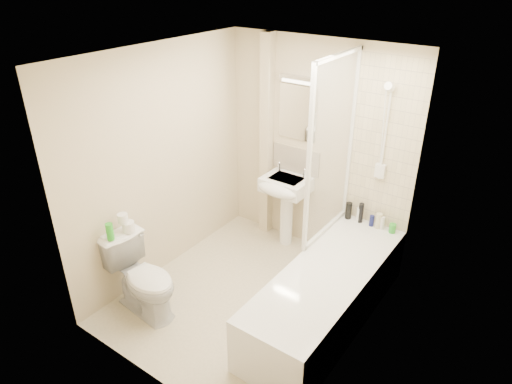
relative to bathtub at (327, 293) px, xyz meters
The scene contains 26 objects.
floor 0.83m from the bathtub, 165.07° to the right, with size 2.50×2.50×0.00m, color beige.
wall_back 1.58m from the bathtub, 125.54° to the left, with size 2.20×0.02×2.40m, color beige.
wall_left 2.07m from the bathtub, behind, with size 0.02×2.50×2.40m, color beige.
wall_right 1.00m from the bathtub, 29.74° to the right, with size 0.02×2.50×2.40m, color beige.
ceiling 2.25m from the bathtub, 165.07° to the right, with size 2.20×2.50×0.02m, color white.
tile_back 1.54m from the bathtub, 90.00° to the left, with size 0.70×0.01×1.75m, color beige.
tile_right 1.19m from the bathtub, ahead, with size 0.01×2.10×1.75m, color beige.
pipe_boxing 1.92m from the bathtub, 144.15° to the left, with size 0.12×0.12×2.40m, color beige.
splashback 1.62m from the bathtub, 133.88° to the left, with size 0.60×0.01×0.30m, color beige.
mirror 1.94m from the bathtub, 133.94° to the left, with size 0.46×0.01×0.60m, color white.
strip_light 2.19m from the bathtub, 134.58° to the left, with size 0.42×0.07×0.07m, color silver.
bathtub is the anchor object (origin of this frame).
shower_screen 1.35m from the bathtub, 120.33° to the left, with size 0.04×0.92×1.80m.
shower_fixture 1.60m from the bathtub, 90.10° to the left, with size 0.10×0.16×0.99m.
pedestal_sink 1.35m from the bathtub, 140.88° to the left, with size 0.52×0.48×1.00m.
bottle_black_a 1.06m from the bathtub, 105.65° to the left, with size 0.07×0.07×0.19m, color black.
bottle_white_a 1.03m from the bathtub, 98.76° to the left, with size 0.05×0.05×0.16m, color white.
bottle_black_b 1.04m from the bathtub, 97.66° to the left, with size 0.05×0.05×0.22m, color black.
bottle_blue 1.01m from the bathtub, 89.99° to the left, with size 0.05×0.05×0.12m, color navy.
bottle_cream 1.02m from the bathtub, 85.64° to the left, with size 0.07×0.07×0.17m, color beige.
bottle_white_b 1.02m from the bathtub, 83.18° to the left, with size 0.05×0.05×0.14m, color white.
bottle_green 1.03m from the bathtub, 76.70° to the left, with size 0.07×0.07×0.10m, color green.
toilet 1.73m from the bathtub, 148.17° to the right, with size 0.79×0.50×0.77m, color white.
toilet_roll_lower 1.97m from the bathtub, 154.18° to the right, with size 0.12×0.12×0.10m, color white.
toilet_roll_upper 2.03m from the bathtub, 153.74° to the right, with size 0.10×0.10×0.09m, color white.
green_bottle 2.08m from the bathtub, 149.53° to the right, with size 0.07×0.07×0.17m, color green.
Camera 1 is at (2.16, -2.91, 3.08)m, focal length 32.00 mm.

